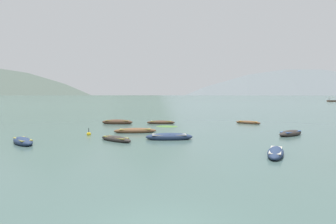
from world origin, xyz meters
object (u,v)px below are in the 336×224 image
at_px(rowboat_2, 23,141).
at_px(mooring_buoy, 89,134).
at_px(rowboat_7, 276,153).
at_px(rowboat_9, 169,137).
at_px(ferry_0, 335,101).
at_px(rowboat_1, 135,131).
at_px(rowboat_5, 290,133).
at_px(rowboat_8, 161,122).
at_px(rowboat_4, 116,139).
at_px(rowboat_0, 117,122).
at_px(rowboat_10, 248,122).

xyz_separation_m(rowboat_2, mooring_buoy, (3.56, 4.86, -0.11)).
height_order(rowboat_7, rowboat_9, rowboat_9).
xyz_separation_m(rowboat_2, ferry_0, (90.33, 129.12, 0.25)).
distance_m(rowboat_1, rowboat_5, 15.50).
bearing_deg(rowboat_8, rowboat_4, -99.48).
bearing_deg(mooring_buoy, rowboat_7, -24.83).
bearing_deg(rowboat_0, ferry_0, 52.81).
bearing_deg(rowboat_8, rowboat_7, -61.53).
distance_m(rowboat_0, ferry_0, 143.56).
relative_size(rowboat_7, rowboat_9, 0.88).
bearing_deg(rowboat_8, rowboat_9, -79.84).
bearing_deg(rowboat_7, mooring_buoy, 155.17).
bearing_deg(rowboat_4, rowboat_8, 80.52).
xyz_separation_m(rowboat_2, rowboat_9, (11.62, 3.19, 0.02)).
bearing_deg(rowboat_0, rowboat_7, -47.68).
relative_size(rowboat_1, rowboat_7, 1.19).
height_order(rowboat_0, rowboat_10, rowboat_0).
bearing_deg(rowboat_2, rowboat_10, 38.08).
xyz_separation_m(rowboat_1, rowboat_4, (-0.57, -5.04, -0.02)).
bearing_deg(mooring_buoy, rowboat_4, -39.03).
xyz_separation_m(rowboat_4, rowboat_8, (2.27, 13.59, 0.00)).
bearing_deg(rowboat_7, rowboat_5, 65.06).
height_order(rowboat_1, rowboat_9, rowboat_9).
relative_size(rowboat_8, mooring_buoy, 4.73).
xyz_separation_m(rowboat_0, rowboat_7, (15.55, -17.08, -0.05)).
xyz_separation_m(rowboat_7, ferry_0, (71.23, 131.45, 0.26)).
bearing_deg(rowboat_2, rowboat_7, -6.95).
xyz_separation_m(rowboat_1, rowboat_9, (3.92, -3.81, 0.03)).
distance_m(rowboat_0, rowboat_8, 5.91).
relative_size(rowboat_2, rowboat_9, 0.78).
distance_m(rowboat_5, mooring_buoy, 19.70).
height_order(rowboat_0, rowboat_4, rowboat_0).
relative_size(rowboat_4, ferry_0, 0.44).
relative_size(rowboat_9, mooring_buoy, 5.27).
distance_m(rowboat_7, rowboat_10, 19.11).
height_order(rowboat_10, mooring_buoy, mooring_buoy).
distance_m(ferry_0, mooring_buoy, 151.55).
bearing_deg(rowboat_5, rowboat_9, -164.14).
relative_size(rowboat_5, rowboat_9, 0.78).
bearing_deg(rowboat_2, rowboat_9, 15.34).
bearing_deg(rowboat_5, rowboat_8, 146.65).
relative_size(rowboat_7, rowboat_8, 0.99).
bearing_deg(rowboat_7, ferry_0, 61.55).
distance_m(rowboat_2, rowboat_4, 7.40).
height_order(rowboat_2, rowboat_8, rowboat_2).
height_order(rowboat_7, mooring_buoy, mooring_buoy).
bearing_deg(rowboat_5, rowboat_0, 157.16).
relative_size(rowboat_8, ferry_0, 0.49).
distance_m(rowboat_9, ferry_0, 148.50).
distance_m(rowboat_10, mooring_buoy, 21.27).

